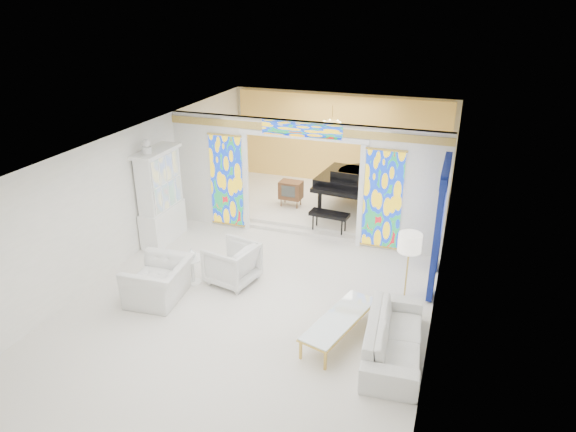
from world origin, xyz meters
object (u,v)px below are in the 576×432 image
at_px(china_cabinet, 161,197).
at_px(armchair_left, 159,281).
at_px(armchair_right, 232,263).
at_px(sofa, 394,337).
at_px(grand_piano, 357,180).
at_px(coffee_table, 340,319).
at_px(tv_console, 291,190).

height_order(china_cabinet, armchair_left, china_cabinet).
bearing_deg(armchair_right, sofa, 81.93).
distance_m(armchair_right, grand_piano, 4.96).
xyz_separation_m(armchair_right, grand_piano, (1.71, 4.61, 0.56)).
relative_size(armchair_right, grand_piano, 0.31).
xyz_separation_m(china_cabinet, grand_piano, (4.22, 3.31, -0.16)).
height_order(china_cabinet, armchair_right, china_cabinet).
xyz_separation_m(armchair_left, armchair_right, (1.11, 1.11, 0.03)).
distance_m(armchair_right, coffee_table, 2.92).
xyz_separation_m(coffee_table, grand_piano, (-0.96, 5.80, 0.62)).
bearing_deg(armchair_left, china_cabinet, -155.30).
distance_m(armchair_left, sofa, 4.78).
bearing_deg(tv_console, sofa, -53.75).
relative_size(armchair_right, tv_console, 1.34).
bearing_deg(china_cabinet, coffee_table, -25.68).
relative_size(china_cabinet, grand_piano, 0.87).
height_order(armchair_left, armchair_right, armchair_right).
xyz_separation_m(armchair_right, coffee_table, (2.67, -1.18, -0.05)).
relative_size(coffee_table, tv_console, 2.76).
distance_m(coffee_table, grand_piano, 5.91).
xyz_separation_m(armchair_left, sofa, (4.78, -0.21, -0.07)).
xyz_separation_m(sofa, tv_console, (-3.74, 5.45, 0.31)).
height_order(coffee_table, grand_piano, grand_piano).
relative_size(china_cabinet, armchair_right, 2.78).
bearing_deg(grand_piano, sofa, -66.20).
relative_size(coffee_table, grand_piano, 0.64).
height_order(armchair_right, tv_console, tv_console).
bearing_deg(tv_console, coffee_table, -60.87).
bearing_deg(tv_console, armchair_left, -99.38).
distance_m(grand_piano, tv_console, 1.89).
xyz_separation_m(sofa, grand_piano, (-1.95, 5.93, 0.67)).
relative_size(china_cabinet, sofa, 1.15).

